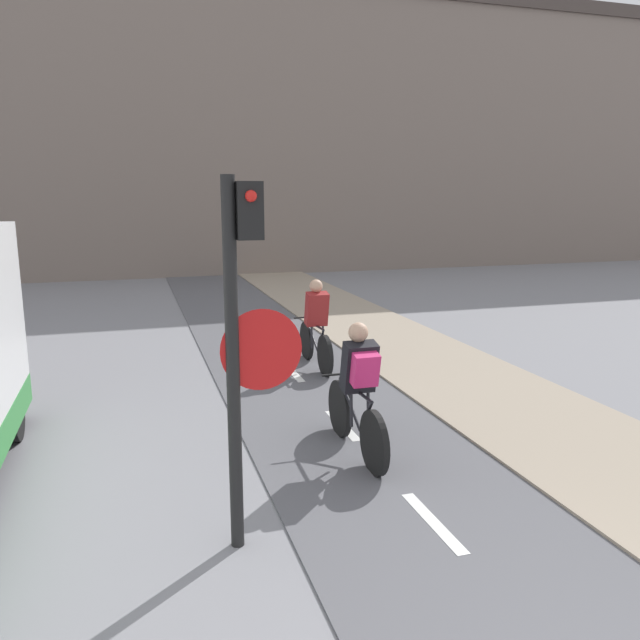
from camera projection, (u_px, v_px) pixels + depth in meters
The scene contains 4 objects.
building_row_background at pixel (190, 132), 23.71m from camera, with size 60.00×5.20×10.48m.
traffic_light_pole at pixel (243, 325), 4.91m from camera, with size 0.67×0.25×3.05m.
cyclist_near at pixel (358, 394), 6.93m from camera, with size 0.46×1.82×1.54m.
cyclist_far at pixel (316, 329), 10.51m from camera, with size 0.46×1.79×1.52m.
Camera 1 is at (-2.47, -1.60, 2.90)m, focal length 35.00 mm.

